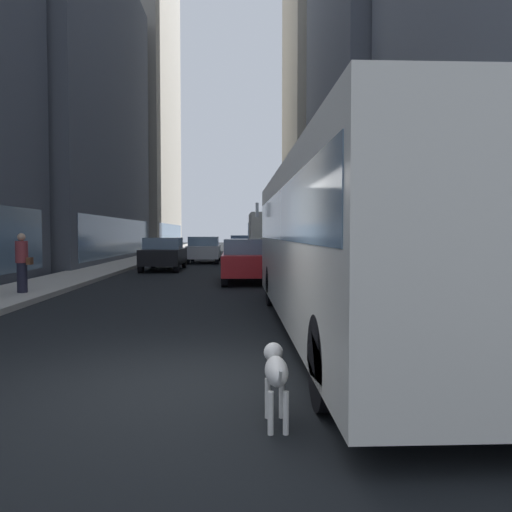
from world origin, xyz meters
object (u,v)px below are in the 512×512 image
(car_red_coupe, at_px, (248,260))
(box_truck, at_px, (267,236))
(car_yellow_taxi, at_px, (278,255))
(pedestrian_with_handbag, at_px, (22,262))
(car_silver_sedan, at_px, (204,250))
(car_black_suv, at_px, (164,254))
(transit_bus, at_px, (348,237))
(car_blue_hatchback, at_px, (240,243))
(dalmatian_dog, at_px, (276,371))

(car_red_coupe, height_order, box_truck, box_truck)
(car_yellow_taxi, relative_size, pedestrian_with_handbag, 2.36)
(car_silver_sedan, bearing_deg, car_yellow_taxi, -61.66)
(car_black_suv, bearing_deg, box_truck, 51.41)
(transit_bus, bearing_deg, car_yellow_taxi, 90.00)
(car_blue_hatchback, height_order, pedestrian_with_handbag, pedestrian_with_handbag)
(car_yellow_taxi, distance_m, dalmatian_dog, 19.48)
(car_blue_hatchback, height_order, car_silver_sedan, same)
(dalmatian_dog, bearing_deg, car_black_suv, 100.77)
(car_red_coupe, bearing_deg, pedestrian_with_handbag, -145.37)
(box_truck, bearing_deg, car_black_suv, -128.59)
(car_silver_sedan, distance_m, car_red_coupe, 12.68)
(car_blue_hatchback, distance_m, car_red_coupe, 31.11)
(transit_bus, xyz_separation_m, car_blue_hatchback, (-1.60, 40.99, -0.96))
(car_yellow_taxi, bearing_deg, car_silver_sedan, 118.34)
(car_silver_sedan, bearing_deg, transit_bus, -79.84)
(car_yellow_taxi, height_order, car_black_suv, same)
(car_red_coupe, bearing_deg, car_silver_sedan, 100.91)
(car_red_coupe, height_order, dalmatian_dog, car_red_coupe)
(car_blue_hatchback, xyz_separation_m, car_silver_sedan, (-2.40, -18.66, 0.00))
(car_silver_sedan, xyz_separation_m, pedestrian_with_handbag, (-4.13, -16.96, 0.19))
(car_silver_sedan, bearing_deg, pedestrian_with_handbag, -103.68)
(transit_bus, bearing_deg, car_black_suv, 109.25)
(car_red_coupe, relative_size, dalmatian_dog, 4.80)
(dalmatian_dog, bearing_deg, car_silver_sedan, 94.91)
(dalmatian_dog, bearing_deg, pedestrian_with_handbag, 123.11)
(transit_bus, relative_size, car_red_coupe, 2.50)
(car_yellow_taxi, relative_size, dalmatian_dog, 4.14)
(car_silver_sedan, xyz_separation_m, box_truck, (4.00, 0.72, 0.84))
(car_silver_sedan, relative_size, car_black_suv, 0.97)
(car_blue_hatchback, bearing_deg, car_black_suv, -99.11)
(transit_bus, height_order, dalmatian_dog, transit_bus)
(car_yellow_taxi, xyz_separation_m, pedestrian_with_handbag, (-8.13, -9.54, 0.19))
(car_silver_sedan, relative_size, pedestrian_with_handbag, 2.53)
(transit_bus, height_order, box_truck, same)
(box_truck, relative_size, pedestrian_with_handbag, 4.44)
(car_red_coupe, distance_m, box_truck, 13.29)
(car_silver_sedan, relative_size, car_red_coupe, 0.93)
(car_black_suv, bearing_deg, car_red_coupe, -56.98)
(car_yellow_taxi, relative_size, box_truck, 0.53)
(car_yellow_taxi, bearing_deg, dalmatian_dog, -95.00)
(transit_bus, height_order, car_silver_sedan, transit_bus)
(car_yellow_taxi, height_order, car_silver_sedan, same)
(dalmatian_dog, height_order, pedestrian_with_handbag, pedestrian_with_handbag)
(box_truck, bearing_deg, transit_bus, -90.00)
(car_red_coupe, bearing_deg, dalmatian_dog, -90.38)
(car_silver_sedan, distance_m, box_truck, 4.15)
(transit_bus, bearing_deg, pedestrian_with_handbag, 146.55)
(pedestrian_with_handbag, bearing_deg, box_truck, 65.31)
(car_silver_sedan, bearing_deg, car_black_suv, -104.26)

